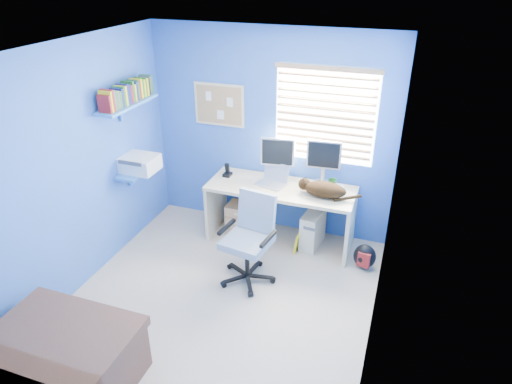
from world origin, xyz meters
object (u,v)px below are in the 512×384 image
(desk, at_px, (280,214))
(tower_pc, at_px, (313,229))
(laptop, at_px, (271,176))
(cat, at_px, (325,190))
(office_chair, at_px, (249,250))

(desk, distance_m, tower_pc, 0.43)
(laptop, distance_m, cat, 0.67)
(tower_pc, bearing_deg, desk, -168.88)
(laptop, xyz_separation_m, office_chair, (0.03, -0.84, -0.49))
(tower_pc, bearing_deg, cat, -31.39)
(laptop, xyz_separation_m, tower_pc, (0.53, 0.01, -0.62))
(laptop, bearing_deg, cat, 6.78)
(laptop, bearing_deg, office_chair, -73.74)
(cat, height_order, tower_pc, cat)
(office_chair, bearing_deg, laptop, 92.03)
(laptop, relative_size, tower_pc, 0.73)
(desk, relative_size, cat, 3.63)
(tower_pc, relative_size, office_chair, 0.46)
(desk, bearing_deg, tower_pc, 4.43)
(laptop, bearing_deg, desk, 6.64)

